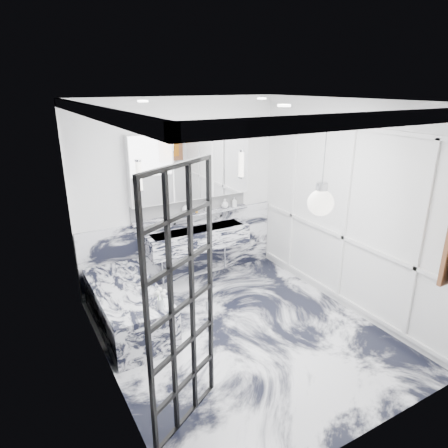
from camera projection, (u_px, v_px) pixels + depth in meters
floor at (243, 335)px, 4.98m from camera, size 3.60×3.60×0.00m
ceiling at (248, 101)px, 4.05m from camera, size 3.60×3.60×0.00m
wall_back at (181, 194)px, 5.99m from camera, size 3.60×0.00×3.60m
wall_front at (372, 301)px, 3.04m from camera, size 3.60×0.00×3.60m
wall_left at (103, 259)px, 3.77m from camera, size 0.00×3.60×3.60m
wall_right at (347, 209)px, 5.26m from camera, size 0.00×3.60×3.60m
marble_clad_back at (183, 248)px, 6.26m from camera, size 3.18×0.05×1.05m
marble_clad_left at (105, 264)px, 3.80m from camera, size 0.02×3.56×2.68m
panel_molding at (345, 216)px, 5.29m from camera, size 0.03×3.40×2.30m
soap_bottle_a at (207, 204)px, 6.17m from camera, size 0.11×0.11×0.21m
soap_bottle_b at (234, 202)px, 6.41m from camera, size 0.08×0.08×0.16m
soap_bottle_c at (225, 203)px, 6.33m from camera, size 0.15×0.15×0.15m
face_pot at (186, 210)px, 6.02m from camera, size 0.14×0.14×0.14m
amber_bottle at (197, 210)px, 6.10m from camera, size 0.04×0.04×0.10m
flower_vase at (161, 303)px, 4.52m from camera, size 0.08×0.08×0.12m
crittall_door at (182, 306)px, 3.36m from camera, size 0.78×0.47×2.39m
pendant_light at (321, 203)px, 3.31m from camera, size 0.22×0.22×0.22m
trough_sink at (198, 239)px, 6.08m from camera, size 1.60×0.45×0.30m
ledge at (193, 214)px, 6.10m from camera, size 1.90×0.14×0.04m
subway_tile at (191, 205)px, 6.11m from camera, size 1.90×0.03×0.23m
mirror_cabinet at (191, 166)px, 5.86m from camera, size 1.90×0.16×1.00m
sconce_left at (139, 176)px, 5.41m from camera, size 0.07×0.07×0.40m
sconce_right at (242, 164)px, 6.18m from camera, size 0.07×0.07×0.40m
bathtub at (128, 307)px, 5.08m from camera, size 0.75×1.65×0.55m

